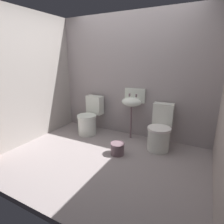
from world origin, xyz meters
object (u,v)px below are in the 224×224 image
Objects in this scene: sink at (132,101)px; bucket at (117,148)px; toilet_left at (89,119)px; toilet_right at (160,131)px.

sink is 0.99m from bucket.
toilet_left is 1.51m from toilet_right.
toilet_right is (1.51, -0.00, 0.00)m from toilet_left.
toilet_left is 1.00× the size of toilet_right.
bucket is at bearing 42.50° from toilet_right.
sink reaches higher than toilet_left.
toilet_right is at bearing -177.19° from toilet_left.
bucket is (0.05, -0.75, -0.65)m from sink.
toilet_right is 0.79× the size of sink.
sink reaches higher than toilet_right.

